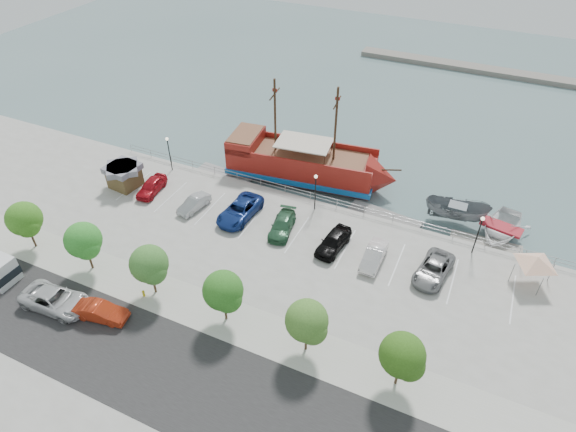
% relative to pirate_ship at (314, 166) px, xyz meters
% --- Properties ---
extents(ground, '(160.00, 160.00, 0.00)m').
position_rel_pirate_ship_xyz_m(ground, '(2.64, -12.60, -2.08)').
color(ground, slate).
extents(street, '(100.00, 8.00, 0.04)m').
position_rel_pirate_ship_xyz_m(street, '(2.64, -28.60, -1.07)').
color(street, black).
rests_on(street, land_slab).
extents(sidewalk, '(100.00, 4.00, 0.05)m').
position_rel_pirate_ship_xyz_m(sidewalk, '(2.64, -22.60, -1.07)').
color(sidewalk, '#ACAA9A').
rests_on(sidewalk, land_slab).
extents(seawall_railing, '(50.00, 0.06, 1.00)m').
position_rel_pirate_ship_xyz_m(seawall_railing, '(2.64, -4.80, -0.56)').
color(seawall_railing, gray).
rests_on(seawall_railing, land_slab).
extents(far_shore, '(40.00, 3.00, 0.80)m').
position_rel_pirate_ship_xyz_m(far_shore, '(12.64, 42.40, -1.68)').
color(far_shore, slate).
rests_on(far_shore, ground).
extents(pirate_ship, '(19.96, 7.58, 12.44)m').
position_rel_pirate_ship_xyz_m(pirate_ship, '(0.00, 0.00, 0.00)').
color(pirate_ship, maroon).
rests_on(pirate_ship, ground).
extents(patrol_boat, '(6.67, 3.01, 2.51)m').
position_rel_pirate_ship_xyz_m(patrol_boat, '(16.29, -0.91, -0.83)').
color(patrol_boat, slate).
rests_on(patrol_boat, ground).
extents(speedboat, '(6.19, 7.71, 1.42)m').
position_rel_pirate_ship_xyz_m(speedboat, '(20.79, -1.08, -1.37)').
color(speedboat, white).
rests_on(speedboat, ground).
extents(dock_west, '(6.88, 2.41, 0.39)m').
position_rel_pirate_ship_xyz_m(dock_west, '(-10.03, -3.40, -1.89)').
color(dock_west, gray).
rests_on(dock_west, ground).
extents(dock_mid, '(7.91, 3.19, 0.44)m').
position_rel_pirate_ship_xyz_m(dock_mid, '(9.48, -3.40, -1.86)').
color(dock_mid, gray).
rests_on(dock_mid, ground).
extents(dock_east, '(6.85, 2.18, 0.39)m').
position_rel_pirate_ship_xyz_m(dock_east, '(19.75, -3.40, -1.89)').
color(dock_east, gray).
rests_on(dock_east, ground).
extents(shed, '(3.52, 3.52, 2.64)m').
position_rel_pirate_ship_xyz_m(shed, '(-18.12, -10.91, 0.32)').
color(shed, brown).
rests_on(shed, land_slab).
extents(canopy_tent, '(5.04, 5.04, 3.28)m').
position_rel_pirate_ship_xyz_m(canopy_tent, '(23.67, -7.77, 1.77)').
color(canopy_tent, slate).
rests_on(canopy_tent, land_slab).
extents(street_van, '(6.16, 3.15, 1.66)m').
position_rel_pirate_ship_xyz_m(street_van, '(-11.84, -27.33, -0.25)').
color(street_van, silver).
rests_on(street_van, street).
extents(street_sedan, '(4.63, 2.31, 1.46)m').
position_rel_pirate_ship_xyz_m(street_sedan, '(-7.60, -26.70, -0.36)').
color(street_sedan, '#B22D13').
rests_on(street_sedan, street).
extents(fire_hydrant, '(0.23, 0.23, 0.67)m').
position_rel_pirate_ship_xyz_m(fire_hydrant, '(-5.98, -23.40, -0.72)').
color(fire_hydrant, gold).
rests_on(fire_hydrant, sidewalk).
extents(lamp_post_left, '(0.36, 0.36, 4.28)m').
position_rel_pirate_ship_xyz_m(lamp_post_left, '(-15.36, -6.10, 1.86)').
color(lamp_post_left, black).
rests_on(lamp_post_left, land_slab).
extents(lamp_post_mid, '(0.36, 0.36, 4.28)m').
position_rel_pirate_ship_xyz_m(lamp_post_mid, '(2.64, -6.10, 1.86)').
color(lamp_post_mid, black).
rests_on(lamp_post_mid, land_slab).
extents(lamp_post_right, '(0.36, 0.36, 4.28)m').
position_rel_pirate_ship_xyz_m(lamp_post_right, '(18.64, -6.10, 1.86)').
color(lamp_post_right, black).
rests_on(lamp_post_right, land_slab).
extents(tree_a, '(3.30, 3.20, 5.00)m').
position_rel_pirate_ship_xyz_m(tree_a, '(-19.21, -22.67, 2.21)').
color(tree_a, '#473321').
rests_on(tree_a, sidewalk).
extents(tree_b, '(3.30, 3.20, 5.00)m').
position_rel_pirate_ship_xyz_m(tree_b, '(-12.21, -22.67, 2.21)').
color(tree_b, '#473321').
rests_on(tree_b, sidewalk).
extents(tree_c, '(3.30, 3.20, 5.00)m').
position_rel_pirate_ship_xyz_m(tree_c, '(-5.21, -22.67, 2.21)').
color(tree_c, '#473321').
rests_on(tree_c, sidewalk).
extents(tree_d, '(3.30, 3.20, 5.00)m').
position_rel_pirate_ship_xyz_m(tree_d, '(1.79, -22.67, 2.21)').
color(tree_d, '#473321').
rests_on(tree_d, sidewalk).
extents(tree_e, '(3.30, 3.20, 5.00)m').
position_rel_pirate_ship_xyz_m(tree_e, '(8.79, -22.67, 2.21)').
color(tree_e, '#473321').
rests_on(tree_e, sidewalk).
extents(tree_f, '(3.30, 3.20, 5.00)m').
position_rel_pirate_ship_xyz_m(tree_f, '(15.79, -22.67, 2.21)').
color(tree_f, '#473321').
rests_on(tree_f, sidewalk).
extents(parked_car_a, '(2.31, 4.65, 1.52)m').
position_rel_pirate_ship_xyz_m(parked_car_a, '(-14.72, -10.68, -0.32)').
color(parked_car_a, '#A41019').
rests_on(parked_car_a, land_slab).
extents(parked_car_b, '(2.06, 4.20, 1.32)m').
position_rel_pirate_ship_xyz_m(parked_car_b, '(-8.83, -11.31, -0.42)').
color(parked_car_b, '#A0A0A1').
rests_on(parked_car_b, land_slab).
extents(parked_car_c, '(3.08, 6.10, 1.66)m').
position_rel_pirate_ship_xyz_m(parked_car_c, '(-3.82, -10.48, -0.26)').
color(parked_car_c, navy).
rests_on(parked_car_c, land_slab).
extents(parked_car_d, '(2.75, 5.11, 1.41)m').
position_rel_pirate_ship_xyz_m(parked_car_d, '(1.06, -10.68, -0.38)').
color(parked_car_d, '#2C5C3A').
rests_on(parked_car_d, land_slab).
extents(parked_car_e, '(2.56, 5.06, 1.65)m').
position_rel_pirate_ship_xyz_m(parked_car_e, '(6.51, -10.95, -0.26)').
color(parked_car_e, black).
rests_on(parked_car_e, land_slab).
extents(parked_car_f, '(1.61, 4.56, 1.50)m').
position_rel_pirate_ship_xyz_m(parked_car_f, '(10.55, -11.15, -0.33)').
color(parked_car_f, white).
rests_on(parked_car_f, land_slab).
extents(parked_car_g, '(3.32, 5.73, 1.50)m').
position_rel_pirate_ship_xyz_m(parked_car_g, '(15.83, -10.67, -0.33)').
color(parked_car_g, gray).
rests_on(parked_car_g, land_slab).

